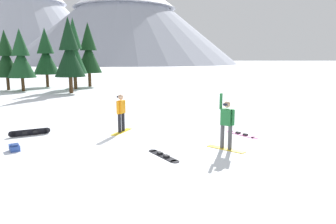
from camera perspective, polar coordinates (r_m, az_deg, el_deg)
The scene contains 15 objects.
ground_plane at distance 11.51m, azimuth -8.85°, elevation -7.19°, with size 800.00×800.00×0.00m, color white.
snowboarder_foreground at distance 11.62m, azimuth 10.67°, elevation -2.02°, with size 1.32×1.18×2.08m.
snowboarder_midground at distance 14.28m, azimuth -8.60°, elevation -0.05°, with size 0.82×1.48×1.74m.
loose_snowboard_near_right at distance 14.19m, azimuth 13.34°, elevation -3.99°, with size 1.22×1.57×0.09m.
loose_snowboard_far_spare at distance 14.93m, azimuth -23.99°, elevation -3.41°, with size 1.56×0.94×0.29m.
loose_snowboard_near_left at distance 10.86m, azimuth -0.89°, elevation -7.99°, with size 1.19×1.61×0.09m.
backpack_blue at distance 12.73m, azimuth -26.31°, elevation -5.84°, with size 0.52×0.56×0.28m.
pine_tree_short at distance 31.58m, azimuth -17.65°, elevation 10.44°, with size 2.88×2.88×7.21m.
pine_tree_tall at distance 39.34m, azimuth -21.50°, elevation 9.70°, with size 2.94×2.94×6.82m.
pine_tree_broad at distance 35.73m, azimuth -16.87°, elevation 10.74°, with size 2.67×2.67×7.66m.
pine_tree_young at distance 38.23m, azimuth -14.36°, elevation 10.63°, with size 2.97×2.97×7.48m.
pine_tree_slender at distance 35.27m, azimuth -25.36°, elevation 9.05°, with size 2.75×2.75×6.30m.
pine_tree_leaning at distance 37.14m, azimuth -27.58°, elevation 8.85°, with size 2.62×2.62×6.28m.
peak_west_ridge at distance 246.53m, azimuth -25.06°, elevation 16.43°, with size 129.73×129.73×67.93m.
peak_east_ridge at distance 189.70m, azimuth -7.86°, elevation 16.97°, with size 129.46×129.46×52.12m.
Camera 1 is at (1.66, -10.89, 3.35)m, focal length 33.27 mm.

